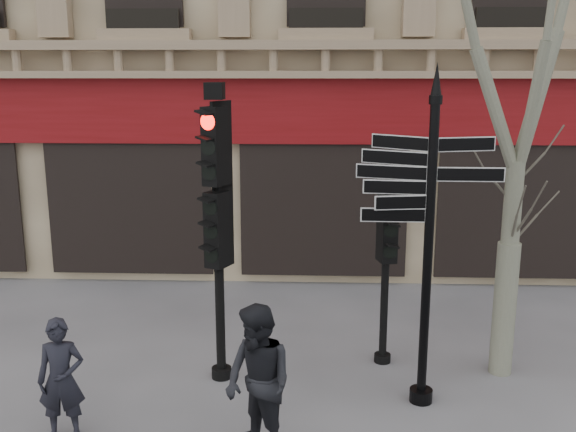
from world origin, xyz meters
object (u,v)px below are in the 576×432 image
Objects in this scene: pedestrian_a at (61,380)px; fingerpost at (432,182)px; traffic_signal_secondary at (386,247)px; traffic_signal_main at (217,198)px; pedestrian_b at (258,383)px.

fingerpost is at bearing 4.16° from pedestrian_a.
pedestrian_a is (-4.08, -2.24, -1.07)m from traffic_signal_secondary.
traffic_signal_secondary is at bearing 119.47° from fingerpost.
traffic_signal_main is 2.61m from traffic_signal_secondary.
traffic_signal_main is 2.77× the size of pedestrian_a.
pedestrian_b is (0.71, -1.91, -1.75)m from traffic_signal_main.
traffic_signal_secondary is (-0.40, 1.19, -1.18)m from fingerpost.
pedestrian_a is at bearing -164.34° from traffic_signal_secondary.
pedestrian_b is (2.39, -0.29, 0.15)m from pedestrian_a.
pedestrian_a is 0.83× the size of pedestrian_b.
fingerpost reaches higher than pedestrian_a.
fingerpost is at bearing -84.80° from traffic_signal_secondary.
traffic_signal_secondary is 1.72× the size of pedestrian_a.
fingerpost is 5.11m from pedestrian_a.
traffic_signal_secondary is at bearing 103.55° from pedestrian_b.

